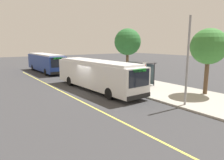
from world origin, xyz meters
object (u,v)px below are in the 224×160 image
object	(u,v)px
transit_bus_main	(96,74)
waiting_bench	(141,80)
route_sign_post	(144,73)
transit_bus_second	(46,62)

from	to	relation	value
transit_bus_main	waiting_bench	xyz separation A→B (m)	(0.90, 5.17, -0.99)
route_sign_post	transit_bus_second	bearing A→B (deg)	-171.54
transit_bus_second	transit_bus_main	bearing A→B (deg)	0.25
waiting_bench	route_sign_post	xyz separation A→B (m)	(2.94, -2.29, 1.32)
transit_bus_second	route_sign_post	bearing A→B (deg)	8.46
transit_bus_main	route_sign_post	bearing A→B (deg)	36.91
waiting_bench	route_sign_post	world-z (taller)	route_sign_post
transit_bus_main	waiting_bench	world-z (taller)	transit_bus_main
waiting_bench	transit_bus_main	bearing A→B (deg)	-99.87
route_sign_post	waiting_bench	bearing A→B (deg)	142.10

